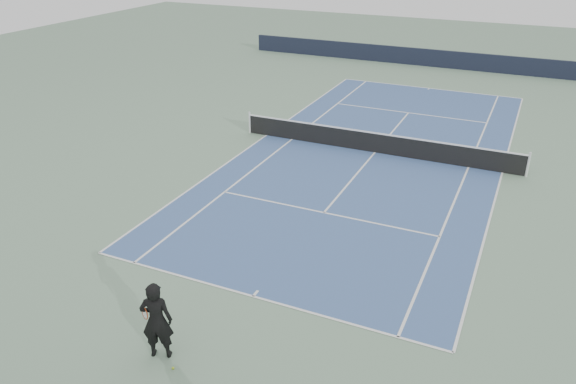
% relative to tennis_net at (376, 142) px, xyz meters
% --- Properties ---
extents(ground, '(80.00, 80.00, 0.00)m').
position_rel_tennis_net_xyz_m(ground, '(0.00, 0.00, -0.50)').
color(ground, slate).
extents(court_surface, '(10.97, 23.77, 0.01)m').
position_rel_tennis_net_xyz_m(court_surface, '(0.00, 0.00, -0.50)').
color(court_surface, '#3B588C').
rests_on(court_surface, ground).
extents(tennis_net, '(12.90, 0.10, 1.07)m').
position_rel_tennis_net_xyz_m(tennis_net, '(0.00, 0.00, 0.00)').
color(tennis_net, silver).
rests_on(tennis_net, ground).
extents(windscreen_far, '(30.00, 0.25, 1.20)m').
position_rel_tennis_net_xyz_m(windscreen_far, '(0.00, 17.88, 0.10)').
color(windscreen_far, black).
rests_on(windscreen_far, ground).
extents(tennis_player, '(0.94, 0.81, 2.07)m').
position_rel_tennis_net_xyz_m(tennis_player, '(-0.95, -14.86, 0.53)').
color(tennis_player, black).
rests_on(tennis_player, ground).
extents(tennis_ball, '(0.07, 0.07, 0.07)m').
position_rel_tennis_net_xyz_m(tennis_ball, '(-0.40, -15.15, -0.47)').
color(tennis_ball, '#C3E42E').
rests_on(tennis_ball, ground).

